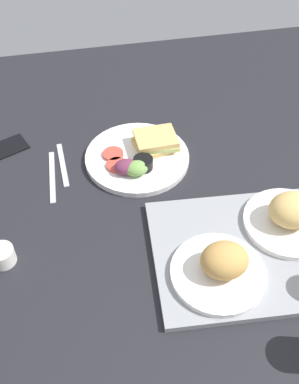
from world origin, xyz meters
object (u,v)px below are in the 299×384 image
(serving_tray, at_px, (253,251))
(espresso_cup, at_px, (2,256))
(bread_plate_far, at_px, (221,267))
(plate_with_salad, at_px, (140,156))
(cell_phone, at_px, (1,150))
(bread_plate_near, at_px, (291,215))
(knife, at_px, (52,176))
(fork, at_px, (63,164))

(serving_tray, xyz_separation_m, espresso_cup, (0.55, -0.09, 0.01))
(serving_tray, xyz_separation_m, bread_plate_far, (0.09, 0.05, 0.04))
(plate_with_salad, bearing_deg, cell_phone, -17.31)
(bread_plate_near, bearing_deg, plate_with_salad, -45.45)
(serving_tray, xyz_separation_m, knife, (0.43, -0.33, -0.01))
(knife, bearing_deg, serving_tray, 53.89)
(fork, bearing_deg, espresso_cup, -30.58)
(serving_tray, distance_m, plate_with_salad, 0.40)
(serving_tray, relative_size, plate_with_salad, 1.60)
(serving_tray, height_order, bread_plate_near, bread_plate_near)
(fork, relative_size, knife, 0.89)
(serving_tray, relative_size, bread_plate_far, 2.21)
(bread_plate_near, bearing_deg, fork, -32.84)
(espresso_cup, distance_m, cell_phone, 0.38)
(bread_plate_far, relative_size, plate_with_salad, 0.73)
(bread_plate_near, distance_m, plate_with_salad, 0.42)
(bread_plate_near, bearing_deg, bread_plate_far, 26.82)
(espresso_cup, bearing_deg, cell_phone, -87.62)
(plate_with_salad, bearing_deg, bread_plate_near, 134.55)
(fork, bearing_deg, bread_plate_far, 32.74)
(bread_plate_near, xyz_separation_m, fork, (0.50, -0.32, -0.05))
(bread_plate_far, distance_m, espresso_cup, 0.47)
(serving_tray, bearing_deg, bread_plate_near, -153.50)
(bread_plate_near, distance_m, espresso_cup, 0.65)
(plate_with_salad, distance_m, cell_phone, 0.39)
(serving_tray, relative_size, espresso_cup, 8.04)
(knife, xyz_separation_m, cell_phone, (0.13, -0.13, 0.00))
(fork, distance_m, knife, 0.05)
(serving_tray, xyz_separation_m, plate_with_salad, (0.19, -0.35, 0.01))
(bread_plate_far, bearing_deg, plate_with_salad, -76.07)
(plate_with_salad, xyz_separation_m, knife, (0.24, 0.02, -0.01))
(serving_tray, bearing_deg, cell_phone, -39.49)
(knife, bearing_deg, espresso_cup, -24.06)
(plate_with_salad, bearing_deg, knife, 3.83)
(fork, bearing_deg, cell_phone, -122.23)
(espresso_cup, bearing_deg, knife, -115.75)
(bread_plate_near, bearing_deg, espresso_cup, -3.34)
(espresso_cup, relative_size, cell_phone, 0.39)
(bread_plate_far, bearing_deg, serving_tray, -152.84)
(bread_plate_near, xyz_separation_m, espresso_cup, (0.65, -0.04, -0.03))
(bread_plate_near, height_order, knife, bread_plate_near)
(bread_plate_far, height_order, fork, bread_plate_far)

